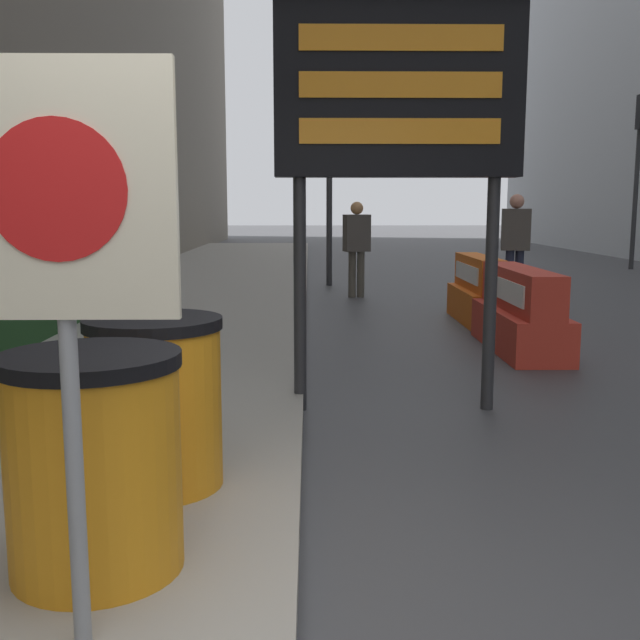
{
  "coord_description": "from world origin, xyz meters",
  "views": [
    {
      "loc": [
        0.05,
        -2.33,
        1.64
      ],
      "look_at": [
        0.14,
        4.06,
        0.66
      ],
      "focal_mm": 42.0,
      "sensor_mm": 36.0,
      "label": 1
    }
  ],
  "objects_px": {
    "warning_sign": "(61,235)",
    "traffic_light_far_side": "(640,145)",
    "barrel_drum_middle": "(155,402)",
    "traffic_cone_near": "(485,290)",
    "barrel_drum_foreground": "(94,462)",
    "pedestrian_passerby": "(357,241)",
    "traffic_cone_mid": "(511,306)",
    "pedestrian_worker": "(515,239)",
    "jersey_barrier_red_striped": "(520,314)",
    "traffic_light_near_curb": "(330,129)",
    "jersey_barrier_orange_far": "(478,293)",
    "message_board": "(399,89)"
  },
  "relations": [
    {
      "from": "message_board",
      "to": "traffic_cone_near",
      "type": "xyz_separation_m",
      "value": [
        2.2,
        6.26,
        -2.24
      ]
    },
    {
      "from": "jersey_barrier_orange_far",
      "to": "traffic_light_far_side",
      "type": "xyz_separation_m",
      "value": [
        5.98,
        8.7,
        2.74
      ]
    },
    {
      "from": "jersey_barrier_red_striped",
      "to": "jersey_barrier_orange_far",
      "type": "relative_size",
      "value": 1.16
    },
    {
      "from": "barrel_drum_middle",
      "to": "traffic_light_near_curb",
      "type": "height_order",
      "value": "traffic_light_near_curb"
    },
    {
      "from": "barrel_drum_foreground",
      "to": "message_board",
      "type": "bearing_deg",
      "value": 61.84
    },
    {
      "from": "warning_sign",
      "to": "message_board",
      "type": "height_order",
      "value": "message_board"
    },
    {
      "from": "traffic_light_near_curb",
      "to": "pedestrian_worker",
      "type": "height_order",
      "value": "traffic_light_near_curb"
    },
    {
      "from": "pedestrian_worker",
      "to": "pedestrian_passerby",
      "type": "relative_size",
      "value": 1.07
    },
    {
      "from": "jersey_barrier_orange_far",
      "to": "traffic_cone_mid",
      "type": "bearing_deg",
      "value": -67.83
    },
    {
      "from": "traffic_cone_near",
      "to": "message_board",
      "type": "bearing_deg",
      "value": -109.39
    },
    {
      "from": "message_board",
      "to": "barrel_drum_middle",
      "type": "bearing_deg",
      "value": -127.25
    },
    {
      "from": "jersey_barrier_red_striped",
      "to": "traffic_cone_near",
      "type": "distance_m",
      "value": 3.8
    },
    {
      "from": "barrel_drum_middle",
      "to": "traffic_cone_near",
      "type": "distance_m",
      "value": 9.05
    },
    {
      "from": "jersey_barrier_orange_far",
      "to": "pedestrian_worker",
      "type": "height_order",
      "value": "pedestrian_worker"
    },
    {
      "from": "barrel_drum_foreground",
      "to": "message_board",
      "type": "relative_size",
      "value": 0.28
    },
    {
      "from": "message_board",
      "to": "jersey_barrier_red_striped",
      "type": "distance_m",
      "value": 3.68
    },
    {
      "from": "traffic_cone_near",
      "to": "traffic_light_near_curb",
      "type": "bearing_deg",
      "value": 127.74
    },
    {
      "from": "traffic_light_far_side",
      "to": "pedestrian_worker",
      "type": "xyz_separation_m",
      "value": [
        -4.87,
        -6.49,
        -2.07
      ]
    },
    {
      "from": "traffic_cone_near",
      "to": "traffic_light_far_side",
      "type": "distance_m",
      "value": 9.4
    },
    {
      "from": "warning_sign",
      "to": "traffic_light_far_side",
      "type": "xyz_separation_m",
      "value": [
        9.16,
        16.82,
        1.61
      ]
    },
    {
      "from": "jersey_barrier_orange_far",
      "to": "barrel_drum_foreground",
      "type": "bearing_deg",
      "value": -113.49
    },
    {
      "from": "barrel_drum_foreground",
      "to": "pedestrian_passerby",
      "type": "height_order",
      "value": "pedestrian_passerby"
    },
    {
      "from": "warning_sign",
      "to": "jersey_barrier_red_striped",
      "type": "bearing_deg",
      "value": 62.0
    },
    {
      "from": "traffic_cone_near",
      "to": "traffic_cone_mid",
      "type": "xyz_separation_m",
      "value": [
        -0.21,
        -2.34,
        0.04
      ]
    },
    {
      "from": "barrel_drum_middle",
      "to": "traffic_cone_mid",
      "type": "height_order",
      "value": "barrel_drum_middle"
    },
    {
      "from": "traffic_cone_mid",
      "to": "pedestrian_worker",
      "type": "bearing_deg",
      "value": 74.07
    },
    {
      "from": "barrel_drum_foreground",
      "to": "jersey_barrier_orange_far",
      "type": "xyz_separation_m",
      "value": [
        3.28,
        7.55,
        -0.19
      ]
    },
    {
      "from": "jersey_barrier_red_striped",
      "to": "pedestrian_passerby",
      "type": "relative_size",
      "value": 1.22
    },
    {
      "from": "jersey_barrier_red_striped",
      "to": "pedestrian_passerby",
      "type": "xyz_separation_m",
      "value": [
        -1.55,
        5.03,
        0.59
      ]
    },
    {
      "from": "jersey_barrier_red_striped",
      "to": "pedestrian_worker",
      "type": "bearing_deg",
      "value": 75.61
    },
    {
      "from": "jersey_barrier_red_striped",
      "to": "traffic_cone_mid",
      "type": "height_order",
      "value": "jersey_barrier_red_striped"
    },
    {
      "from": "traffic_cone_mid",
      "to": "barrel_drum_middle",
      "type": "bearing_deg",
      "value": -120.69
    },
    {
      "from": "message_board",
      "to": "jersey_barrier_red_striped",
      "type": "height_order",
      "value": "message_board"
    },
    {
      "from": "message_board",
      "to": "jersey_barrier_orange_far",
      "type": "bearing_deg",
      "value": 69.66
    },
    {
      "from": "barrel_drum_foreground",
      "to": "traffic_light_far_side",
      "type": "bearing_deg",
      "value": 60.32
    },
    {
      "from": "barrel_drum_middle",
      "to": "pedestrian_worker",
      "type": "height_order",
      "value": "pedestrian_worker"
    },
    {
      "from": "pedestrian_passerby",
      "to": "message_board",
      "type": "bearing_deg",
      "value": 73.91
    },
    {
      "from": "jersey_barrier_red_striped",
      "to": "traffic_light_near_curb",
      "type": "xyz_separation_m",
      "value": [
        -1.98,
        6.97,
        2.73
      ]
    },
    {
      "from": "jersey_barrier_orange_far",
      "to": "pedestrian_passerby",
      "type": "xyz_separation_m",
      "value": [
        -1.55,
        2.9,
        0.6
      ]
    },
    {
      "from": "jersey_barrier_red_striped",
      "to": "jersey_barrier_orange_far",
      "type": "distance_m",
      "value": 2.13
    },
    {
      "from": "warning_sign",
      "to": "pedestrian_passerby",
      "type": "distance_m",
      "value": 11.15
    },
    {
      "from": "jersey_barrier_red_striped",
      "to": "traffic_light_near_curb",
      "type": "distance_m",
      "value": 7.74
    },
    {
      "from": "jersey_barrier_red_striped",
      "to": "traffic_cone_near",
      "type": "relative_size",
      "value": 3.68
    },
    {
      "from": "barrel_drum_foreground",
      "to": "traffic_light_near_curb",
      "type": "xyz_separation_m",
      "value": [
        1.3,
        12.39,
        2.54
      ]
    },
    {
      "from": "traffic_cone_near",
      "to": "traffic_cone_mid",
      "type": "height_order",
      "value": "traffic_cone_mid"
    },
    {
      "from": "message_board",
      "to": "traffic_light_near_curb",
      "type": "distance_m",
      "value": 9.48
    },
    {
      "from": "jersey_barrier_red_striped",
      "to": "jersey_barrier_orange_far",
      "type": "height_order",
      "value": "jersey_barrier_red_striped"
    },
    {
      "from": "traffic_cone_mid",
      "to": "pedestrian_passerby",
      "type": "bearing_deg",
      "value": 116.96
    },
    {
      "from": "barrel_drum_foreground",
      "to": "traffic_cone_mid",
      "type": "bearing_deg",
      "value": 62.51
    },
    {
      "from": "barrel_drum_foreground",
      "to": "traffic_cone_near",
      "type": "height_order",
      "value": "barrel_drum_foreground"
    }
  ]
}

